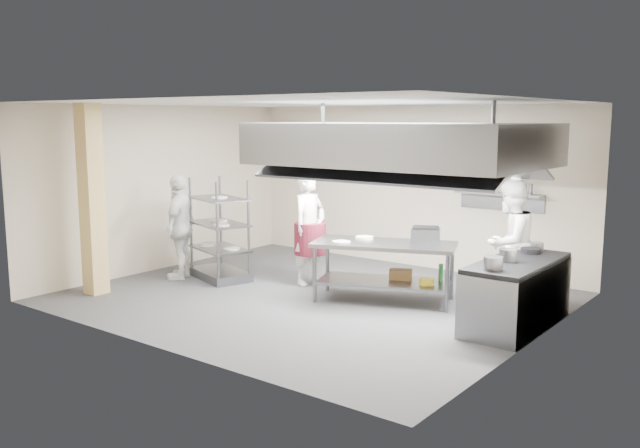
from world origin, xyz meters
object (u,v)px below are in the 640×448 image
Objects in this scene: pass_rack at (219,229)px; stockpot at (508,255)px; chef_line at (510,243)px; island at (384,272)px; cooking_range at (516,296)px; chef_plating at (181,227)px; chef_head at (310,228)px; griddle at (426,235)px.

pass_rack is 5.05m from stockpot.
island is at bearing -48.16° from chef_line.
island is at bearing -179.88° from cooking_range.
pass_rack is 0.96× the size of chef_plating.
stockpot is (0.39, -1.02, 0.03)m from chef_line.
chef_head is 1.01× the size of chef_line.
chef_plating is at bearing 120.58° from chef_head.
cooking_range is at bearing 23.65° from pass_rack.
stockpot is at bearing 33.17° from chef_line.
chef_head reaches higher than chef_line.
island is 1.13× the size of chef_line.
griddle is 1.84× the size of stockpot.
chef_head is at bearing 152.06° from island.
griddle reaches higher than island.
chef_line is at bearing 81.71° from chef_plating.
island is at bearing 27.31° from pass_rack.
chef_plating is (-2.01, -1.06, -0.04)m from chef_head.
cooking_range is 5.77m from chef_plating.
island is 0.84m from griddle.
chef_head is 3.59m from stockpot.
stockpot reaches higher than cooking_range.
griddle is 1.61m from stockpot.
stockpot is at bearing 22.39° from pass_rack.
pass_rack is 1.61m from chef_head.
stockpot is (5.04, 0.37, 0.11)m from pass_rack.
chef_line is (4.65, 1.40, 0.07)m from pass_rack.
pass_rack is at bearing 167.87° from island.
chef_head is at bearing 175.19° from stockpot.
stockpot is (1.99, -0.12, 0.53)m from island.
chef_head is at bearing -64.84° from chef_line.
pass_rack is 7.47× the size of stockpot.
chef_plating is 4.24× the size of griddle.
chef_line reaches higher than griddle.
griddle reaches higher than stockpot.
pass_rack is 0.67m from chef_plating.
chef_head is at bearing 160.23° from griddle.
island is 2.07m from stockpot.
chef_head reaches higher than chef_plating.
chef_head is 4.43× the size of griddle.
cooking_range is 4.66× the size of griddle.
chef_head is 2.07m from griddle.
chef_plating is 5.64m from stockpot.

